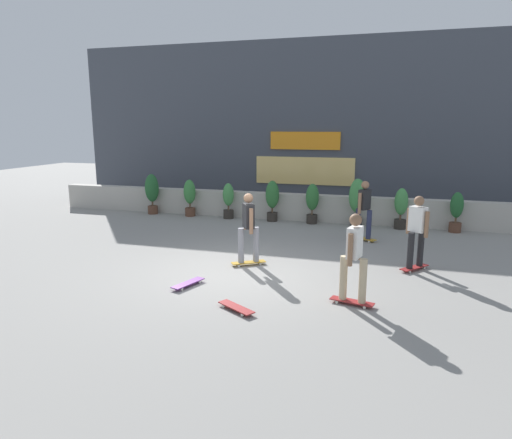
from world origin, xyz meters
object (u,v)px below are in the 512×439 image
(skater_far_right, at_px, (248,226))
(skateboard_near_camera, at_px, (236,307))
(potted_plant_2, at_px, (228,199))
(skater_mid_plaza, at_px, (354,255))
(potted_plant_5, at_px, (357,199))
(potted_plant_7, at_px, (456,211))
(potted_plant_4, at_px, (312,201))
(skater_by_wall_right, at_px, (417,230))
(potted_plant_3, at_px, (272,198))
(potted_plant_6, at_px, (401,206))
(skater_by_wall_left, at_px, (364,208))
(potted_plant_0, at_px, (152,191))
(potted_plant_1, at_px, (190,196))
(skateboard_aside, at_px, (188,283))

(skater_far_right, height_order, skateboard_near_camera, skater_far_right)
(potted_plant_2, relative_size, skater_mid_plaza, 0.73)
(potted_plant_5, height_order, potted_plant_7, potted_plant_5)
(skater_mid_plaza, distance_m, skateboard_near_camera, 2.30)
(potted_plant_4, relative_size, skater_by_wall_right, 0.78)
(potted_plant_3, xyz_separation_m, skater_mid_plaza, (3.25, -6.73, 0.16))
(potted_plant_6, distance_m, skater_by_wall_left, 2.12)
(potted_plant_7, distance_m, skater_by_wall_right, 4.48)
(skater_mid_plaza, bearing_deg, potted_plant_4, 105.69)
(potted_plant_0, relative_size, skater_by_wall_left, 0.86)
(potted_plant_1, bearing_deg, skater_by_wall_left, -16.59)
(skater_mid_plaza, bearing_deg, skater_by_wall_left, 91.40)
(potted_plant_4, bearing_deg, skater_mid_plaza, -74.31)
(potted_plant_1, height_order, skater_mid_plaza, skater_mid_plaza)
(potted_plant_4, height_order, potted_plant_7, potted_plant_4)
(potted_plant_4, distance_m, skateboard_aside, 6.86)
(potted_plant_1, bearing_deg, skater_by_wall_right, -29.75)
(potted_plant_5, distance_m, skater_by_wall_left, 1.87)
(potted_plant_2, height_order, potted_plant_5, potted_plant_5)
(potted_plant_0, xyz_separation_m, skater_far_right, (5.26, -4.97, 0.09))
(potted_plant_1, xyz_separation_m, skater_far_right, (3.77, -4.97, 0.21))
(skater_by_wall_left, distance_m, skateboard_aside, 5.85)
(skater_by_wall_left, height_order, skateboard_aside, skater_by_wall_left)
(potted_plant_7, bearing_deg, skater_by_wall_right, -107.43)
(potted_plant_4, height_order, skater_far_right, skater_far_right)
(skateboard_near_camera, bearing_deg, skater_far_right, 102.78)
(potted_plant_1, relative_size, potted_plant_2, 1.06)
(potted_plant_5, bearing_deg, potted_plant_1, 180.00)
(potted_plant_0, xyz_separation_m, skater_mid_plaza, (7.80, -6.73, 0.09))
(potted_plant_2, distance_m, potted_plant_3, 1.58)
(potted_plant_3, distance_m, skater_mid_plaza, 7.48)
(potted_plant_7, xyz_separation_m, skater_far_right, (-5.05, -4.97, 0.27))
(potted_plant_7, bearing_deg, skater_by_wall_left, -145.06)
(potted_plant_0, relative_size, skater_mid_plaza, 0.86)
(potted_plant_4, bearing_deg, potted_plant_5, 0.00)
(potted_plant_3, xyz_separation_m, potted_plant_5, (2.81, -0.00, 0.12))
(potted_plant_4, relative_size, skater_mid_plaza, 0.78)
(potted_plant_1, relative_size, potted_plant_7, 1.06)
(skater_by_wall_right, distance_m, skater_by_wall_left, 2.75)
(potted_plant_1, distance_m, skater_by_wall_left, 6.45)
(potted_plant_2, bearing_deg, skateboard_near_camera, -69.14)
(potted_plant_1, relative_size, skater_by_wall_left, 0.77)
(potted_plant_3, relative_size, skater_mid_plaza, 0.81)
(potted_plant_4, xyz_separation_m, skater_by_wall_left, (1.77, -1.84, 0.20))
(potted_plant_0, bearing_deg, skater_mid_plaza, -40.79)
(skateboard_near_camera, bearing_deg, skater_by_wall_right, 46.86)
(potted_plant_2, distance_m, skater_mid_plaza, 8.29)
(potted_plant_4, distance_m, potted_plant_7, 4.41)
(skater_by_wall_left, bearing_deg, potted_plant_0, 166.51)
(potted_plant_0, xyz_separation_m, potted_plant_3, (4.55, 0.00, -0.06))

